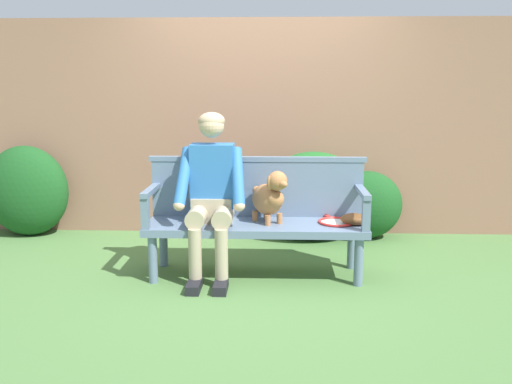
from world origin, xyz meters
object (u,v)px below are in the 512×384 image
at_px(tennis_racket, 335,221).
at_px(baseball_glove, 354,219).
at_px(garden_bench, 256,230).
at_px(dog_on_bench, 270,196).
at_px(person_seated, 211,189).

bearing_deg(tennis_racket, baseball_glove, -27.11).
bearing_deg(tennis_racket, garden_bench, -175.96).
distance_m(garden_bench, dog_on_bench, 0.29).
xyz_separation_m(garden_bench, baseball_glove, (0.77, -0.03, 0.10)).
bearing_deg(baseball_glove, dog_on_bench, -173.17).
height_order(person_seated, baseball_glove, person_seated).
height_order(dog_on_bench, baseball_glove, dog_on_bench).
relative_size(garden_bench, baseball_glove, 7.92).
height_order(garden_bench, tennis_racket, tennis_racket).
bearing_deg(person_seated, tennis_racket, 3.46).
bearing_deg(baseball_glove, person_seated, -171.61).
bearing_deg(dog_on_bench, baseball_glove, -2.31).
bearing_deg(garden_bench, dog_on_bench, -1.34).
distance_m(person_seated, dog_on_bench, 0.46).
relative_size(garden_bench, tennis_racket, 3.00).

